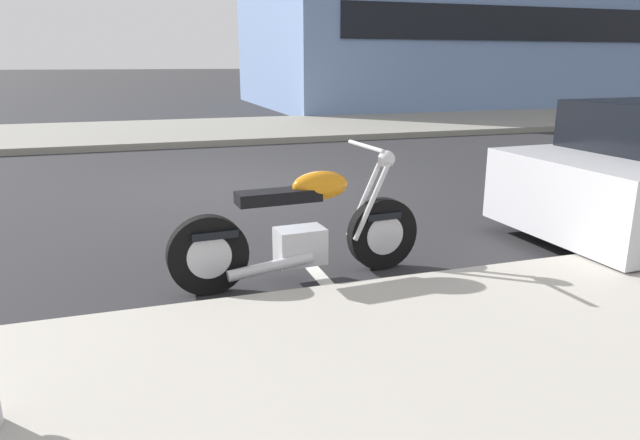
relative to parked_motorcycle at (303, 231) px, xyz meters
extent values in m
plane|color=#28282B|center=(0.16, 3.82, -0.43)|extent=(260.00, 260.00, 0.00)
cube|color=gray|center=(12.16, 10.54, -0.36)|extent=(120.00, 5.00, 0.14)
cube|color=silver|center=(0.16, 0.20, -0.42)|extent=(0.12, 2.20, 0.01)
cylinder|color=black|center=(0.74, 0.05, -0.11)|extent=(0.64, 0.15, 0.64)
cylinder|color=silver|center=(0.74, 0.05, -0.11)|extent=(0.36, 0.14, 0.35)
cylinder|color=black|center=(-0.79, -0.05, -0.11)|extent=(0.64, 0.15, 0.64)
cylinder|color=silver|center=(-0.79, -0.05, -0.11)|extent=(0.36, 0.14, 0.35)
cube|color=silver|center=(-0.02, 0.00, -0.13)|extent=(0.42, 0.29, 0.30)
cube|color=black|center=(-0.20, -0.01, 0.31)|extent=(0.69, 0.27, 0.10)
ellipsoid|color=orange|center=(0.16, 0.01, 0.37)|extent=(0.50, 0.27, 0.24)
cube|color=black|center=(-0.74, -0.05, 0.07)|extent=(0.37, 0.20, 0.06)
cube|color=black|center=(0.72, 0.05, 0.07)|extent=(0.33, 0.18, 0.06)
cylinder|color=silver|center=(0.59, 0.11, 0.21)|extent=(0.34, 0.07, 0.65)
cylinder|color=silver|center=(0.60, -0.03, 0.21)|extent=(0.34, 0.07, 0.65)
cylinder|color=silver|center=(0.56, 0.04, 0.67)|extent=(0.08, 0.62, 0.04)
sphere|color=silver|center=(0.76, 0.06, 0.55)|extent=(0.15, 0.15, 0.15)
cylinder|color=silver|center=(-0.31, -0.16, -0.22)|extent=(0.71, 0.14, 0.16)
cylinder|color=black|center=(2.98, 0.77, -0.12)|extent=(0.63, 0.24, 0.62)
cube|color=black|center=(11.15, 12.81, 2.56)|extent=(12.30, 0.06, 1.10)
camera|label=1|loc=(-1.27, -4.35, 1.35)|focal=32.20mm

